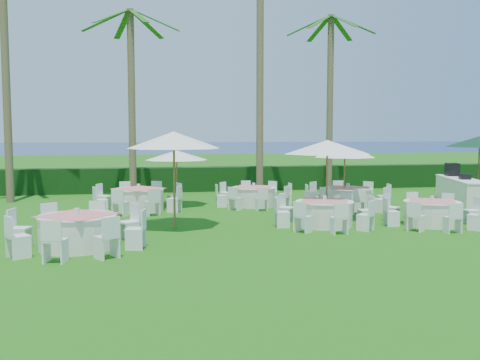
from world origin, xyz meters
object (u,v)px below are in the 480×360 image
(banquet_table_f, at_px, (348,198))
(umbrella_b, at_px, (327,147))
(umbrella_a, at_px, (174,140))
(banquet_table_a, at_px, (78,231))
(buffet_table, at_px, (461,190))
(umbrella_green, at_px, (480,142))
(banquet_table_c, at_px, (432,212))
(banquet_table_e, at_px, (254,196))
(banquet_table_b, at_px, (324,213))
(banquet_table_d, at_px, (139,199))
(umbrella_c, at_px, (177,155))
(umbrella_d, at_px, (345,152))

(banquet_table_f, relative_size, umbrella_b, 1.10)
(banquet_table_f, height_order, umbrella_a, umbrella_a)
(umbrella_b, bearing_deg, banquet_table_a, -157.87)
(buffet_table, bearing_deg, umbrella_green, 37.44)
(banquet_table_c, relative_size, banquet_table_e, 1.01)
(banquet_table_a, distance_m, banquet_table_b, 7.49)
(banquet_table_e, height_order, umbrella_a, umbrella_a)
(banquet_table_d, distance_m, umbrella_c, 2.37)
(umbrella_c, bearing_deg, umbrella_b, -42.00)
(banquet_table_b, bearing_deg, banquet_table_d, 141.82)
(umbrella_c, relative_size, buffet_table, 0.54)
(umbrella_green, bearing_deg, banquet_table_a, -155.78)
(banquet_table_c, bearing_deg, banquet_table_f, 106.59)
(banquet_table_b, distance_m, banquet_table_c, 3.41)
(banquet_table_c, distance_m, umbrella_a, 8.38)
(banquet_table_d, bearing_deg, umbrella_a, -75.31)
(umbrella_b, distance_m, buffet_table, 7.66)
(banquet_table_d, height_order, umbrella_green, umbrella_green)
(umbrella_b, distance_m, umbrella_green, 9.51)
(banquet_table_a, xyz_separation_m, banquet_table_f, (9.41, 5.45, -0.02))
(banquet_table_c, distance_m, banquet_table_f, 4.16)
(banquet_table_c, xyz_separation_m, umbrella_b, (-2.89, 1.67, 2.03))
(banquet_table_d, bearing_deg, banquet_table_b, -38.18)
(banquet_table_c, height_order, umbrella_b, umbrella_b)
(banquet_table_d, xyz_separation_m, umbrella_a, (1.07, -4.10, 2.25))
(banquet_table_f, relative_size, buffet_table, 0.71)
(banquet_table_e, xyz_separation_m, umbrella_b, (1.70, -3.73, 2.03))
(umbrella_d, bearing_deg, umbrella_b, -123.87)
(umbrella_b, bearing_deg, umbrella_a, -171.37)
(banquet_table_a, bearing_deg, umbrella_c, 67.81)
(banquet_table_f, relative_size, umbrella_a, 1.11)
(banquet_table_b, bearing_deg, banquet_table_e, 103.83)
(umbrella_b, bearing_deg, umbrella_green, 26.05)
(banquet_table_f, height_order, umbrella_d, umbrella_d)
(banquet_table_d, height_order, umbrella_d, umbrella_d)
(banquet_table_b, distance_m, umbrella_d, 4.37)
(banquet_table_e, bearing_deg, banquet_table_a, -131.24)
(banquet_table_e, bearing_deg, banquet_table_b, -76.17)
(banquet_table_c, xyz_separation_m, banquet_table_d, (-9.09, 5.00, 0.04))
(banquet_table_e, xyz_separation_m, umbrella_green, (10.24, 0.45, 2.13))
(umbrella_b, relative_size, umbrella_green, 1.01)
(banquet_table_c, bearing_deg, buffet_table, 48.95)
(banquet_table_a, bearing_deg, banquet_table_e, 48.76)
(umbrella_d, bearing_deg, umbrella_green, 15.13)
(umbrella_a, xyz_separation_m, buffet_table, (11.98, 3.66, -2.13))
(umbrella_d, height_order, buffet_table, umbrella_d)
(banquet_table_a, relative_size, banquet_table_c, 1.11)
(umbrella_a, distance_m, umbrella_b, 5.19)
(banquet_table_e, relative_size, umbrella_b, 1.03)
(umbrella_d, relative_size, buffet_table, 0.52)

